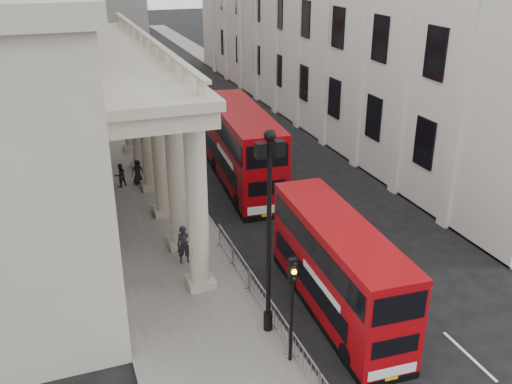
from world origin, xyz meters
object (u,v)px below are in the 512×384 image
(pedestrian_b, at_px, (120,175))
(pedestrian_a, at_px, (184,245))
(bus_near, at_px, (338,266))
(lamp_post_south, at_px, (269,222))
(pedestrian_c, at_px, (138,172))
(lamp_post_north, at_px, (133,65))
(traffic_light, at_px, (292,292))
(bus_far, at_px, (242,146))
(lamp_post_mid, at_px, (174,112))

(pedestrian_b, bearing_deg, pedestrian_a, 76.14)
(bus_near, xyz_separation_m, pedestrian_a, (-5.09, 5.90, -1.07))
(lamp_post_south, distance_m, pedestrian_c, 17.65)
(lamp_post_north, relative_size, pedestrian_c, 5.12)
(lamp_post_north, bearing_deg, traffic_light, -89.83)
(pedestrian_a, bearing_deg, bus_far, 61.24)
(lamp_post_mid, bearing_deg, pedestrian_c, 156.13)
(lamp_post_north, bearing_deg, bus_far, -76.66)
(lamp_post_south, distance_m, lamp_post_mid, 16.00)
(lamp_post_north, distance_m, traffic_light, 34.07)
(lamp_post_south, xyz_separation_m, pedestrian_b, (-3.47, 16.96, -4.02))
(lamp_post_south, distance_m, pedestrian_a, 7.61)
(bus_far, bearing_deg, pedestrian_c, 166.88)
(lamp_post_north, relative_size, traffic_light, 1.93)
(lamp_post_north, height_order, pedestrian_b, lamp_post_north)
(bus_far, bearing_deg, pedestrian_a, -119.60)
(lamp_post_mid, bearing_deg, lamp_post_north, 90.00)
(lamp_post_north, distance_m, pedestrian_a, 26.06)
(lamp_post_south, distance_m, traffic_light, 2.71)
(bus_near, height_order, pedestrian_c, bus_near)
(pedestrian_c, bearing_deg, pedestrian_a, -84.13)
(lamp_post_mid, xyz_separation_m, bus_near, (3.21, -15.60, -2.77))
(traffic_light, height_order, bus_far, bus_far)
(lamp_post_south, bearing_deg, lamp_post_north, 90.00)
(traffic_light, bearing_deg, pedestrian_c, 97.32)
(bus_far, height_order, pedestrian_a, bus_far)
(traffic_light, relative_size, bus_near, 0.45)
(lamp_post_north, xyz_separation_m, pedestrian_b, (-3.47, -15.04, -4.02))
(traffic_light, height_order, pedestrian_c, traffic_light)
(lamp_post_mid, xyz_separation_m, bus_far, (4.03, -0.99, -2.36))
(lamp_post_mid, bearing_deg, bus_far, -13.85)
(lamp_post_north, relative_size, pedestrian_b, 5.43)
(bus_near, distance_m, bus_far, 14.64)
(pedestrian_a, xyz_separation_m, pedestrian_b, (-1.59, 10.67, -0.18))
(lamp_post_north, relative_size, bus_near, 0.87)
(lamp_post_mid, bearing_deg, bus_near, -78.38)
(lamp_post_mid, xyz_separation_m, lamp_post_north, (0.00, 16.00, 0.00))
(bus_far, xyz_separation_m, pedestrian_c, (-6.38, 2.03, -1.62))
(lamp_post_south, distance_m, lamp_post_north, 32.00)
(lamp_post_north, xyz_separation_m, traffic_light, (0.10, -34.02, -1.80))
(lamp_post_south, bearing_deg, bus_far, 74.97)
(traffic_light, xyz_separation_m, pedestrian_c, (-2.45, 19.06, -2.17))
(pedestrian_a, bearing_deg, traffic_light, -71.21)
(bus_far, relative_size, pedestrian_a, 6.05)
(lamp_post_south, relative_size, lamp_post_mid, 1.00)
(lamp_post_south, xyz_separation_m, traffic_light, (0.10, -2.02, -1.80))
(lamp_post_south, height_order, traffic_light, lamp_post_south)
(lamp_post_mid, relative_size, bus_near, 0.87)
(pedestrian_c, bearing_deg, lamp_post_mid, -20.48)
(lamp_post_north, bearing_deg, lamp_post_mid, -90.00)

